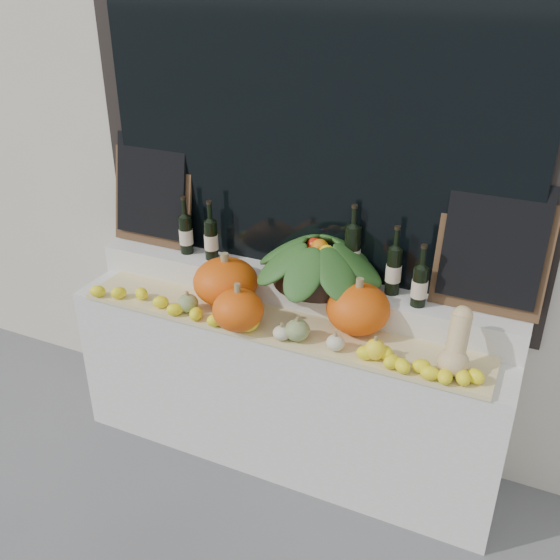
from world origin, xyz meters
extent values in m
cube|color=beige|center=(0.00, 2.25, 2.25)|extent=(7.00, 0.90, 4.50)
cube|color=black|center=(0.00, 1.80, 1.90)|extent=(2.40, 0.04, 2.10)
cube|color=black|center=(0.00, 1.77, 1.90)|extent=(2.20, 0.02, 2.00)
cube|color=silver|center=(0.00, 1.52, 0.44)|extent=(2.30, 0.55, 0.88)
cube|color=silver|center=(0.00, 1.68, 0.96)|extent=(2.30, 0.25, 0.16)
cube|color=tan|center=(0.00, 1.40, 0.89)|extent=(2.10, 0.32, 0.02)
ellipsoid|color=#E5570C|center=(-0.32, 1.49, 1.02)|extent=(0.40, 0.40, 0.24)
ellipsoid|color=#E5570C|center=(0.38, 1.50, 1.02)|extent=(0.35, 0.35, 0.24)
ellipsoid|color=#E5570C|center=(-0.14, 1.28, 1.01)|extent=(0.27, 0.27, 0.20)
ellipsoid|color=tan|center=(0.87, 1.34, 0.97)|extent=(0.14, 0.14, 0.12)
cylinder|color=tan|center=(0.87, 1.39, 1.08)|extent=(0.09, 0.14, 0.18)
sphere|color=tan|center=(0.87, 1.43, 1.15)|extent=(0.09, 0.09, 0.09)
ellipsoid|color=#2E5A1B|center=(0.15, 1.31, 0.96)|extent=(0.12, 0.12, 0.10)
cylinder|color=olive|center=(0.15, 1.31, 1.02)|extent=(0.02, 0.02, 0.02)
ellipsoid|color=#2E5A1B|center=(-0.21, 1.28, 0.96)|extent=(0.11, 0.11, 0.10)
cylinder|color=olive|center=(-0.21, 1.28, 1.02)|extent=(0.02, 0.02, 0.02)
ellipsoid|color=beige|center=(0.09, 1.28, 0.94)|extent=(0.09, 0.09, 0.07)
cylinder|color=olive|center=(0.09, 1.28, 0.98)|extent=(0.02, 0.02, 0.02)
ellipsoid|color=yellow|center=(-0.10, 1.28, 0.98)|extent=(0.13, 0.13, 0.14)
cylinder|color=olive|center=(-0.10, 1.28, 1.06)|extent=(0.02, 0.02, 0.02)
ellipsoid|color=beige|center=(0.35, 1.30, 0.94)|extent=(0.09, 0.09, 0.07)
cylinder|color=olive|center=(0.35, 1.30, 0.99)|extent=(0.02, 0.02, 0.02)
ellipsoid|color=yellow|center=(0.53, 1.31, 0.95)|extent=(0.09, 0.09, 0.10)
cylinder|color=olive|center=(0.53, 1.31, 1.01)|extent=(0.02, 0.02, 0.02)
ellipsoid|color=#2E5A1B|center=(-0.45, 1.32, 0.95)|extent=(0.11, 0.11, 0.09)
cylinder|color=olive|center=(-0.45, 1.32, 1.01)|extent=(0.02, 0.02, 0.02)
cylinder|color=black|center=(0.12, 1.66, 1.10)|extent=(0.46, 0.46, 0.11)
cylinder|color=black|center=(-0.68, 1.68, 1.15)|extent=(0.07, 0.07, 0.21)
cylinder|color=black|center=(-0.68, 1.68, 1.30)|extent=(0.03, 0.03, 0.10)
cylinder|color=beige|center=(-0.68, 1.68, 1.14)|extent=(0.08, 0.08, 0.08)
cylinder|color=black|center=(-0.68, 1.68, 1.36)|extent=(0.03, 0.03, 0.02)
cylinder|color=black|center=(-0.51, 1.67, 1.15)|extent=(0.07, 0.07, 0.22)
cylinder|color=black|center=(-0.51, 1.67, 1.31)|extent=(0.03, 0.03, 0.10)
cylinder|color=beige|center=(-0.51, 1.67, 1.14)|extent=(0.08, 0.08, 0.08)
cylinder|color=black|center=(-0.51, 1.67, 1.36)|extent=(0.03, 0.03, 0.02)
cylinder|color=black|center=(0.27, 1.73, 1.19)|extent=(0.08, 0.08, 0.30)
cylinder|color=black|center=(0.27, 1.73, 1.39)|extent=(0.03, 0.03, 0.10)
cylinder|color=beige|center=(0.27, 1.73, 1.18)|extent=(0.08, 0.08, 0.08)
cylinder|color=black|center=(0.27, 1.73, 1.45)|extent=(0.03, 0.03, 0.02)
cylinder|color=black|center=(0.49, 1.70, 1.16)|extent=(0.07, 0.07, 0.24)
cylinder|color=black|center=(0.49, 1.70, 1.33)|extent=(0.03, 0.03, 0.10)
cylinder|color=beige|center=(0.49, 1.70, 1.15)|extent=(0.08, 0.08, 0.08)
cylinder|color=black|center=(0.49, 1.70, 1.38)|extent=(0.03, 0.03, 0.02)
cylinder|color=black|center=(0.63, 1.63, 1.14)|extent=(0.07, 0.07, 0.20)
cylinder|color=black|center=(0.63, 1.63, 1.29)|extent=(0.03, 0.03, 0.10)
cylinder|color=beige|center=(0.63, 1.63, 1.13)|extent=(0.08, 0.08, 0.08)
cylinder|color=black|center=(0.63, 1.63, 1.34)|extent=(0.03, 0.03, 0.02)
cube|color=#4C331E|center=(-0.92, 1.75, 1.35)|extent=(0.50, 0.13, 0.61)
cube|color=black|center=(-0.92, 1.73, 1.38)|extent=(0.44, 0.12, 0.55)
cube|color=#4C331E|center=(0.92, 1.75, 1.35)|extent=(0.50, 0.13, 0.61)
cube|color=black|center=(0.92, 1.73, 1.38)|extent=(0.44, 0.12, 0.55)
camera|label=1|loc=(1.12, -0.97, 2.50)|focal=40.00mm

